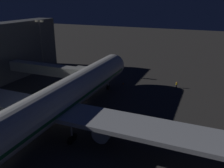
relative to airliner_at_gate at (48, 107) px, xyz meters
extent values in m
plane|color=#383533|center=(0.00, -7.87, -5.71)|extent=(320.00, 320.00, 0.00)
cylinder|color=silver|center=(0.00, -1.40, 0.14)|extent=(5.95, 53.78, 5.95)
sphere|color=silver|center=(0.00, -28.29, 0.14)|extent=(5.83, 5.83, 5.83)
cube|color=#196033|center=(0.00, -1.40, -0.31)|extent=(6.01, 51.63, 0.50)
cube|color=black|center=(0.00, -26.50, 1.18)|extent=(3.27, 1.40, 0.90)
cube|color=#B7BABF|center=(0.00, -1.14, -0.90)|extent=(59.84, 6.62, 0.70)
cylinder|color=#B7BABF|center=(-9.68, -2.14, -2.85)|extent=(2.89, 5.24, 2.89)
cylinder|color=black|center=(-9.68, -4.76, -2.85)|extent=(2.46, 0.15, 2.46)
cylinder|color=#B7BABF|center=(9.68, -2.14, -2.85)|extent=(2.89, 5.24, 2.89)
cylinder|color=black|center=(9.68, -4.76, -2.85)|extent=(2.46, 0.15, 2.46)
cylinder|color=#B7BABF|center=(0.00, -24.79, -3.37)|extent=(0.28, 0.28, 2.27)
cylinder|color=black|center=(0.00, -24.79, -5.11)|extent=(0.45, 1.20, 1.20)
cylinder|color=#B7BABF|center=(-4.20, -0.14, -3.37)|extent=(0.28, 0.28, 2.27)
cylinder|color=black|center=(-4.20, -0.79, -5.11)|extent=(0.45, 1.20, 1.20)
cylinder|color=black|center=(-4.20, 0.51, -5.11)|extent=(0.45, 1.20, 1.20)
cylinder|color=#B7BABF|center=(4.20, -0.14, -3.37)|extent=(0.28, 0.28, 2.27)
cylinder|color=black|center=(4.20, -0.79, -5.11)|extent=(0.45, 1.20, 1.20)
cylinder|color=black|center=(4.20, 0.51, -5.11)|extent=(0.45, 1.20, 1.20)
cube|color=#9E9E99|center=(14.57, -17.99, 0.14)|extent=(20.95, 2.60, 2.50)
cube|color=#9E9E99|center=(4.10, -17.99, 0.14)|extent=(3.20, 3.40, 3.00)
cube|color=black|center=(2.70, -17.99, 0.14)|extent=(0.70, 3.20, 2.70)
cylinder|color=#B7BABF|center=(5.10, -17.99, -3.41)|extent=(0.56, 0.56, 4.60)
cylinder|color=black|center=(4.50, -17.99, -5.41)|extent=(0.25, 0.60, 0.60)
cylinder|color=black|center=(5.70, -17.99, -5.41)|extent=(0.25, 0.60, 0.60)
cylinder|color=#59595E|center=(25.50, -30.83, 2.35)|extent=(0.40, 0.40, 16.11)
cube|color=#F9EFC6|center=(24.60, -30.83, 10.66)|extent=(1.10, 0.50, 0.60)
cube|color=#F9EFC6|center=(26.40, -30.83, 10.66)|extent=(1.10, 0.50, 0.60)
cylinder|color=black|center=(-16.46, -33.27, -5.28)|extent=(0.28, 0.28, 0.85)
cylinder|color=yellow|center=(-16.46, -33.27, -4.58)|extent=(0.40, 0.40, 0.56)
sphere|color=tan|center=(-16.46, -33.27, -4.18)|extent=(0.24, 0.24, 0.24)
sphere|color=orange|center=(-16.46, -33.27, -4.13)|extent=(0.23, 0.23, 0.23)
cone|color=orange|center=(-2.20, -30.29, -5.43)|extent=(0.36, 0.36, 0.55)
cone|color=orange|center=(2.20, -30.29, -5.43)|extent=(0.36, 0.36, 0.55)
camera|label=1|loc=(-23.63, 28.74, 16.99)|focal=37.90mm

